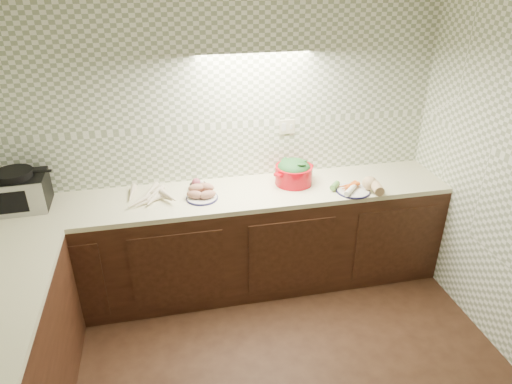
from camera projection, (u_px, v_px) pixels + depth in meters
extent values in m
cube|color=gray|center=(222.00, 134.00, 3.69)|extent=(3.60, 0.05, 2.60)
cube|color=beige|center=(287.00, 127.00, 3.79)|extent=(0.13, 0.01, 0.12)
cube|color=black|center=(230.00, 243.00, 3.85)|extent=(3.60, 0.60, 0.86)
cube|color=beige|center=(229.00, 196.00, 3.64)|extent=(3.60, 0.60, 0.04)
cube|color=black|center=(18.00, 192.00, 3.38)|extent=(0.43, 0.33, 0.25)
cube|color=#9D9DA2|center=(13.00, 202.00, 3.24)|extent=(0.42, 0.02, 0.25)
cube|color=black|center=(13.00, 202.00, 3.24)|extent=(0.27, 0.02, 0.17)
cylinder|color=black|center=(13.00, 174.00, 3.31)|extent=(0.28, 0.28, 0.05)
cone|color=beige|center=(132.00, 193.00, 3.59)|extent=(0.18, 0.22, 0.04)
cone|color=beige|center=(141.00, 197.00, 3.53)|extent=(0.08, 0.24, 0.05)
cone|color=beige|center=(139.00, 197.00, 3.53)|extent=(0.15, 0.20, 0.05)
cone|color=beige|center=(149.00, 192.00, 3.60)|extent=(0.13, 0.20, 0.05)
cone|color=beige|center=(137.00, 200.00, 3.48)|extent=(0.08, 0.23, 0.05)
cone|color=beige|center=(158.00, 193.00, 3.52)|extent=(0.08, 0.23, 0.06)
cone|color=beige|center=(160.00, 193.00, 3.55)|extent=(0.19, 0.19, 0.05)
cone|color=beige|center=(142.00, 199.00, 3.46)|extent=(0.08, 0.21, 0.05)
cylinder|color=#1A1744|center=(202.00, 198.00, 3.55)|extent=(0.25, 0.25, 0.01)
cylinder|color=silver|center=(202.00, 198.00, 3.55)|extent=(0.23, 0.23, 0.02)
ellipsoid|color=#B17A5D|center=(195.00, 195.00, 3.51)|extent=(0.14, 0.09, 0.06)
ellipsoid|color=#B17A5D|center=(208.00, 195.00, 3.51)|extent=(0.14, 0.09, 0.06)
ellipsoid|color=#B17A5D|center=(202.00, 191.00, 3.57)|extent=(0.14, 0.09, 0.06)
ellipsoid|color=#B17A5D|center=(197.00, 188.00, 3.54)|extent=(0.14, 0.09, 0.06)
ellipsoid|color=#B17A5D|center=(206.00, 187.00, 3.55)|extent=(0.14, 0.09, 0.06)
cylinder|color=black|center=(198.00, 187.00, 3.68)|extent=(0.13, 0.13, 0.05)
sphere|color=maroon|center=(196.00, 182.00, 3.66)|extent=(0.07, 0.07, 0.07)
sphere|color=beige|center=(201.00, 183.00, 3.68)|extent=(0.04, 0.04, 0.04)
cylinder|color=#B00510|center=(294.00, 175.00, 3.76)|extent=(0.41, 0.41, 0.15)
cube|color=#B00510|center=(278.00, 175.00, 3.65)|extent=(0.06, 0.08, 0.02)
cube|color=#B00510|center=(309.00, 165.00, 3.83)|extent=(0.06, 0.08, 0.02)
ellipsoid|color=#265F28|center=(294.00, 168.00, 3.74)|extent=(0.27, 0.27, 0.15)
cylinder|color=#1A1744|center=(353.00, 191.00, 3.66)|extent=(0.27, 0.27, 0.01)
cylinder|color=silver|center=(353.00, 191.00, 3.66)|extent=(0.26, 0.26, 0.02)
cone|color=orange|center=(349.00, 187.00, 3.66)|extent=(0.16, 0.08, 0.03)
cone|color=orange|center=(354.00, 187.00, 3.67)|extent=(0.15, 0.11, 0.03)
cone|color=orange|center=(352.00, 187.00, 3.67)|extent=(0.16, 0.09, 0.03)
cone|color=orange|center=(349.00, 184.00, 3.67)|extent=(0.15, 0.11, 0.03)
cone|color=orange|center=(349.00, 186.00, 3.65)|extent=(0.16, 0.09, 0.03)
cone|color=orange|center=(349.00, 184.00, 3.68)|extent=(0.14, 0.12, 0.03)
cylinder|color=white|center=(350.00, 190.00, 3.60)|extent=(0.15, 0.16, 0.04)
cylinder|color=#408637|center=(335.00, 186.00, 3.67)|extent=(0.11, 0.11, 0.05)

